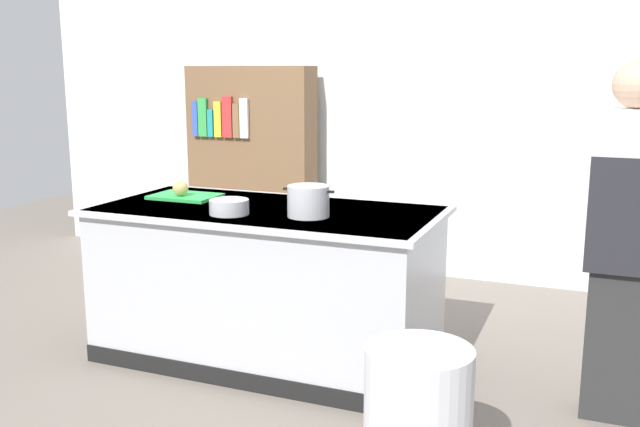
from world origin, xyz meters
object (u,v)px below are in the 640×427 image
object	(u,v)px
stock_pot	(308,201)
bookshelf	(252,167)
mixing_bowl	(229,207)
onion	(181,188)
trash_bin	(418,421)
juice_cup	(300,192)
person_chef	(625,235)

from	to	relation	value
stock_pot	bookshelf	bearing A→B (deg)	124.99
stock_pot	mixing_bowl	size ratio (longest dim) A/B	1.35
onion	bookshelf	distance (m)	1.80
bookshelf	onion	bearing A→B (deg)	-76.27
trash_bin	stock_pot	bearing A→B (deg)	133.76
juice_cup	bookshelf	distance (m)	1.87
mixing_bowl	bookshelf	world-z (taller)	bookshelf
onion	person_chef	xyz separation A→B (m)	(2.49, -0.07, -0.05)
trash_bin	bookshelf	bearing A→B (deg)	127.99
mixing_bowl	stock_pot	bearing A→B (deg)	13.94
juice_cup	bookshelf	bearing A→B (deg)	126.51
mixing_bowl	trash_bin	size ratio (longest dim) A/B	0.35
juice_cup	trash_bin	size ratio (longest dim) A/B	0.16
mixing_bowl	person_chef	distance (m)	2.00
stock_pot	bookshelf	world-z (taller)	bookshelf
onion	juice_cup	distance (m)	0.73
mixing_bowl	juice_cup	world-z (taller)	juice_cup
bookshelf	stock_pot	bearing A→B (deg)	-55.01
trash_bin	bookshelf	distance (m)	3.60
trash_bin	bookshelf	world-z (taller)	bookshelf
person_chef	bookshelf	size ratio (longest dim) A/B	1.01
bookshelf	mixing_bowl	bearing A→B (deg)	-65.56
mixing_bowl	person_chef	size ratio (longest dim) A/B	0.13
person_chef	stock_pot	bearing A→B (deg)	102.84
trash_bin	mixing_bowl	bearing A→B (deg)	148.53
onion	trash_bin	size ratio (longest dim) A/B	0.16
trash_bin	onion	bearing A→B (deg)	148.93
juice_cup	mixing_bowl	bearing A→B (deg)	-109.98
onion	trash_bin	bearing A→B (deg)	-31.07
juice_cup	trash_bin	bearing A→B (deg)	-50.36
mixing_bowl	person_chef	world-z (taller)	person_chef
mixing_bowl	juice_cup	size ratio (longest dim) A/B	2.17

